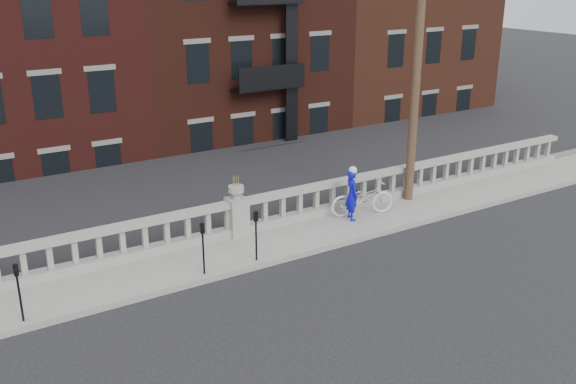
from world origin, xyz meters
The scene contains 11 objects.
ground centered at (0.00, 0.00, 0.00)m, with size 120.00×120.00×0.00m, color black.
sidewalk centered at (0.00, 3.00, 0.07)m, with size 32.00×2.20×0.15m, color gray.
balustrade centered at (0.00, 3.95, 0.64)m, with size 28.00×0.34×1.03m.
planter_pedestal centered at (0.00, 3.95, 0.83)m, with size 0.55×0.55×1.76m.
lower_level centered at (0.56, 23.04, 2.63)m, with size 80.00×44.00×20.80m.
utility_pole centered at (6.20, 3.60, 5.24)m, with size 1.60×0.28×10.00m.
parking_meter_a centered at (-6.19, 2.15, 1.00)m, with size 0.10×0.09×1.36m.
parking_meter_b centered at (-1.87, 2.15, 1.00)m, with size 0.10×0.09×1.36m.
parking_meter_c centered at (-0.37, 2.15, 1.00)m, with size 0.10×0.09×1.36m.
bicycle centered at (4.01, 3.30, 0.69)m, with size 0.71×2.05×1.08m, color silver.
cyclist centered at (3.49, 3.15, 0.94)m, with size 0.57×0.38×1.58m, color #0C0DC0.
Camera 1 is at (-7.73, -11.29, 7.46)m, focal length 40.00 mm.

